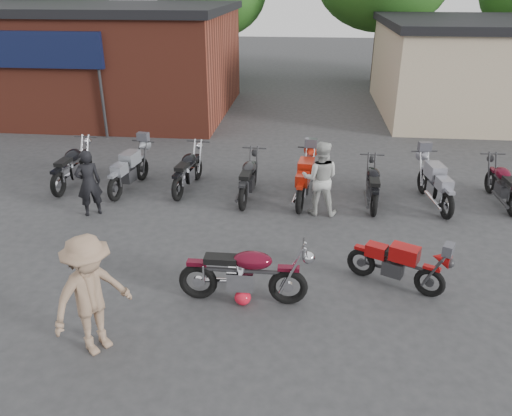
# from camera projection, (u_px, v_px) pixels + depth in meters

# --- Properties ---
(ground) EXTENTS (90.00, 90.00, 0.00)m
(ground) POSITION_uv_depth(u_px,v_px,m) (273.00, 319.00, 8.33)
(ground) COLOR #323234
(brick_building) EXTENTS (12.00, 8.00, 4.00)m
(brick_building) POSITION_uv_depth(u_px,v_px,m) (85.00, 62.00, 21.00)
(brick_building) COLOR maroon
(brick_building) RESTS_ON ground
(stucco_building) EXTENTS (10.00, 8.00, 3.50)m
(stucco_building) POSITION_uv_depth(u_px,v_px,m) (508.00, 71.00, 20.35)
(stucco_building) COLOR tan
(stucco_building) RESTS_ON ground
(tree_0) EXTENTS (6.56, 6.56, 8.20)m
(tree_0) POSITION_uv_depth(u_px,v_px,m) (53.00, 0.00, 27.83)
(tree_0) COLOR #245A18
(tree_0) RESTS_ON ground
(tree_1) EXTENTS (5.92, 5.92, 7.40)m
(tree_1) POSITION_uv_depth(u_px,v_px,m) (212.00, 9.00, 27.14)
(tree_1) COLOR #245A18
(tree_1) RESTS_ON ground
(vintage_motorcycle) EXTENTS (2.18, 0.72, 1.26)m
(vintage_motorcycle) POSITION_uv_depth(u_px,v_px,m) (245.00, 270.00, 8.54)
(vintage_motorcycle) COLOR #530A1A
(vintage_motorcycle) RESTS_ON ground
(sportbike) EXTENTS (1.84, 1.31, 1.03)m
(sportbike) POSITION_uv_depth(u_px,v_px,m) (398.00, 262.00, 9.02)
(sportbike) COLOR #AA0E0E
(sportbike) RESTS_ON ground
(helmet) EXTENTS (0.30, 0.30, 0.27)m
(helmet) POSITION_uv_depth(u_px,v_px,m) (243.00, 297.00, 8.66)
(helmet) COLOR red
(helmet) RESTS_ON ground
(person_dark) EXTENTS (0.70, 0.65, 1.61)m
(person_dark) POSITION_uv_depth(u_px,v_px,m) (89.00, 183.00, 11.71)
(person_dark) COLOR black
(person_dark) RESTS_ON ground
(person_light) EXTENTS (0.91, 0.73, 1.80)m
(person_light) POSITION_uv_depth(u_px,v_px,m) (320.00, 178.00, 11.73)
(person_light) COLOR #B8B9B4
(person_light) RESTS_ON ground
(person_tan) EXTENTS (1.32, 1.43, 1.94)m
(person_tan) POSITION_uv_depth(u_px,v_px,m) (91.00, 295.00, 7.27)
(person_tan) COLOR #93735A
(person_tan) RESTS_ON ground
(row_bike_0) EXTENTS (0.79, 2.17, 1.24)m
(row_bike_0) POSITION_uv_depth(u_px,v_px,m) (72.00, 164.00, 13.50)
(row_bike_0) COLOR black
(row_bike_0) RESTS_ON ground
(row_bike_1) EXTENTS (0.99, 2.16, 1.21)m
(row_bike_1) POSITION_uv_depth(u_px,v_px,m) (129.00, 168.00, 13.23)
(row_bike_1) COLOR gray
(row_bike_1) RESTS_ON ground
(row_bike_2) EXTENTS (0.92, 2.13, 1.20)m
(row_bike_2) POSITION_uv_depth(u_px,v_px,m) (188.00, 168.00, 13.25)
(row_bike_2) COLOR black
(row_bike_2) RESTS_ON ground
(row_bike_3) EXTENTS (0.79, 2.09, 1.19)m
(row_bike_3) POSITION_uv_depth(u_px,v_px,m) (248.00, 176.00, 12.72)
(row_bike_3) COLOR #242426
(row_bike_3) RESTS_ON ground
(row_bike_4) EXTENTS (0.96, 2.21, 1.24)m
(row_bike_4) POSITION_uv_depth(u_px,v_px,m) (305.00, 177.00, 12.57)
(row_bike_4) COLOR #B1210E
(row_bike_4) RESTS_ON ground
(row_bike_5) EXTENTS (0.72, 1.98, 1.13)m
(row_bike_5) POSITION_uv_depth(u_px,v_px,m) (373.00, 183.00, 12.39)
(row_bike_5) COLOR black
(row_bike_5) RESTS_ON ground
(row_bike_6) EXTENTS (1.02, 2.21, 1.23)m
(row_bike_6) POSITION_uv_depth(u_px,v_px,m) (436.00, 182.00, 12.31)
(row_bike_6) COLOR gray
(row_bike_6) RESTS_ON ground
(row_bike_7) EXTENTS (0.76, 2.01, 1.15)m
(row_bike_7) POSITION_uv_depth(u_px,v_px,m) (503.00, 182.00, 12.40)
(row_bike_7) COLOR #4F091A
(row_bike_7) RESTS_ON ground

